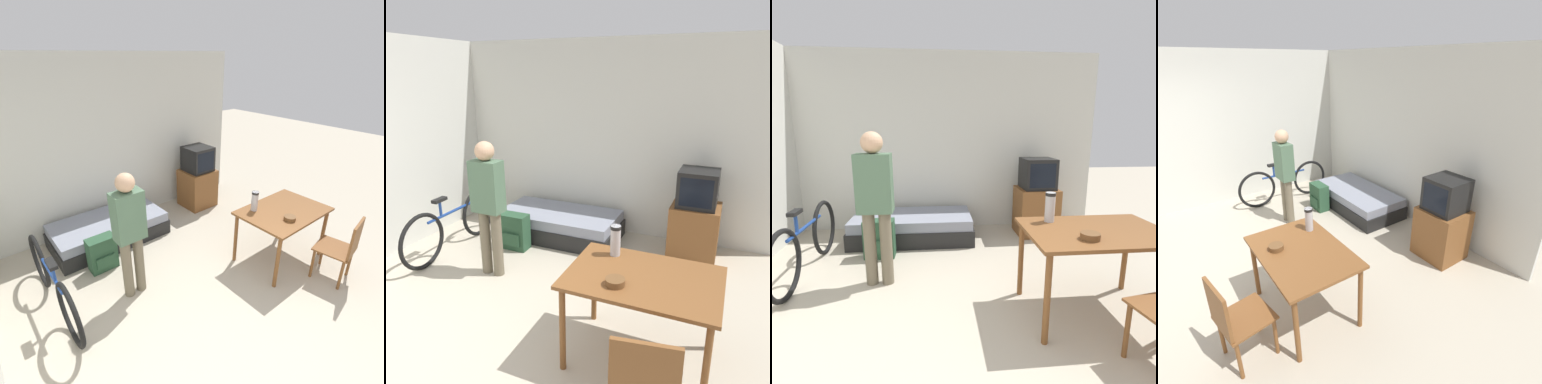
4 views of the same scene
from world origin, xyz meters
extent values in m
cube|color=silver|center=(0.00, 3.37, 1.35)|extent=(5.10, 0.06, 2.70)
cube|color=black|center=(-0.32, 2.83, 0.11)|extent=(1.71, 0.87, 0.23)
cube|color=gray|center=(-0.32, 2.83, 0.30)|extent=(1.65, 0.85, 0.14)
cube|color=brown|center=(1.52, 2.89, 0.35)|extent=(0.58, 0.54, 0.71)
cube|color=black|center=(1.52, 2.89, 0.93)|extent=(0.46, 0.46, 0.44)
cube|color=black|center=(1.52, 2.66, 0.93)|extent=(0.37, 0.01, 0.35)
cube|color=brown|center=(1.34, 0.89, 0.75)|extent=(1.17, 0.81, 0.03)
cylinder|color=brown|center=(0.82, 0.55, 0.37)|extent=(0.05, 0.05, 0.74)
cylinder|color=brown|center=(0.82, 1.23, 0.37)|extent=(0.05, 0.05, 0.74)
cylinder|color=brown|center=(1.87, 1.23, 0.37)|extent=(0.05, 0.05, 0.74)
cylinder|color=brown|center=(1.33, 0.36, 0.21)|extent=(0.04, 0.04, 0.43)
torus|color=black|center=(-1.41, 2.43, 0.34)|extent=(0.06, 0.69, 0.69)
torus|color=black|center=(-1.40, 1.35, 0.34)|extent=(0.06, 0.69, 0.69)
cylinder|color=navy|center=(-1.41, 1.89, 0.53)|extent=(0.04, 0.84, 0.04)
cylinder|color=navy|center=(-1.41, 1.70, 0.63)|extent=(0.04, 0.04, 0.20)
cube|color=black|center=(-1.41, 1.70, 0.75)|extent=(0.08, 0.20, 0.04)
cylinder|color=#6B604C|center=(-0.66, 1.57, 0.39)|extent=(0.12, 0.12, 0.77)
cylinder|color=#6B604C|center=(-0.50, 1.57, 0.39)|extent=(0.12, 0.12, 0.77)
cube|color=#4C6B51|center=(-0.58, 1.57, 1.06)|extent=(0.34, 0.20, 0.58)
sphere|color=tan|center=(-0.58, 1.57, 1.46)|extent=(0.21, 0.21, 0.21)
cylinder|color=#B7B7BC|center=(1.03, 1.14, 0.90)|extent=(0.09, 0.09, 0.27)
cylinder|color=black|center=(1.03, 1.14, 1.02)|extent=(0.09, 0.09, 0.03)
cylinder|color=brown|center=(1.18, 0.69, 0.79)|extent=(0.15, 0.15, 0.05)
cube|color=#284C33|center=(-0.69, 2.24, 0.24)|extent=(0.37, 0.20, 0.48)
cube|color=#284C33|center=(-0.69, 2.12, 0.17)|extent=(0.26, 0.03, 0.17)
camera|label=1|loc=(-1.83, -1.07, 2.67)|focal=28.00mm
camera|label=2|loc=(1.88, -1.63, 2.25)|focal=35.00mm
camera|label=3|loc=(0.03, -1.36, 1.61)|focal=28.00mm
camera|label=4|loc=(3.67, -0.16, 2.51)|focal=28.00mm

